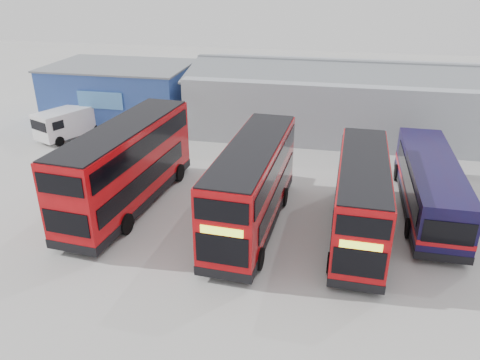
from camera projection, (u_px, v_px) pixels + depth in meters
The scene contains 8 objects.
ground_plane at pixel (228, 238), 24.77m from camera, with size 120.00×120.00×0.00m, color #9D9D98.
office_block at pixel (122, 93), 42.24m from camera, with size 12.30×8.32×5.12m.
maintenance_shed at pixel (372, 100), 39.97m from camera, with size 30.50×12.00×5.89m.
double_decker_left at pixel (127, 167), 27.09m from camera, with size 3.88×12.02×5.00m.
double_decker_centre at pixel (252, 187), 24.99m from camera, with size 3.37×11.38×4.75m.
double_decker_right at pixel (361, 200), 24.01m from camera, with size 2.88×10.39×4.36m.
single_decker_blue at pixel (429, 187), 26.82m from camera, with size 2.97×11.75×3.17m.
panel_van at pixel (69, 122), 38.63m from camera, with size 4.24×5.91×2.42m.
Camera 1 is at (4.88, -20.61, 13.22)m, focal length 35.00 mm.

